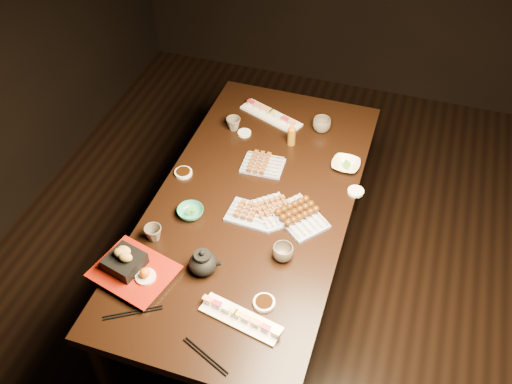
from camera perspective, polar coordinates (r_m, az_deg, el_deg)
ground at (r=3.03m, az=5.29°, el=-16.76°), size 5.00×5.00×0.00m
dining_table at (r=2.94m, az=-0.30°, el=-6.11°), size 1.22×1.94×0.75m
sushi_platter_near at (r=2.25m, az=-1.53°, el=-12.38°), size 0.34×0.16×0.04m
sushi_platter_far at (r=3.13m, az=1.51°, el=7.83°), size 0.37×0.23×0.04m
yakitori_plate_center at (r=2.58m, az=-0.52°, el=-1.97°), size 0.22×0.16×0.05m
yakitori_plate_right at (r=2.59m, az=1.78°, el=-1.75°), size 0.25×0.25×0.05m
yakitori_plate_left at (r=2.82m, az=0.69°, el=2.93°), size 0.21×0.16×0.05m
tsukune_plate at (r=2.57m, az=4.39°, el=-2.27°), size 0.30×0.29×0.06m
edamame_bowl_green at (r=2.61m, az=-6.57°, el=-2.00°), size 0.15×0.15×0.04m
edamame_bowl_cream at (r=2.85m, az=8.95°, el=2.68°), size 0.14×0.14×0.03m
tempura_tray at (r=2.39m, az=-12.24°, el=-7.22°), size 0.37×0.33×0.12m
teacup_near_left at (r=2.52m, az=-10.22°, el=-4.09°), size 0.08×0.08×0.07m
teacup_mid_right at (r=2.42m, az=2.71°, el=-6.07°), size 0.09×0.09×0.07m
teacup_far_left at (r=3.04m, az=-2.27°, el=6.83°), size 0.10×0.10×0.07m
teacup_far_right at (r=3.05m, az=6.59°, el=6.68°), size 0.13×0.13×0.08m
teapot at (r=2.36m, az=-5.34°, el=-6.89°), size 0.16×0.16×0.12m
condiment_bottle at (r=2.93m, az=3.58°, el=5.81°), size 0.05×0.05×0.13m
sauce_dish_west at (r=2.81m, az=-7.27°, el=1.92°), size 0.10×0.10×0.02m
sauce_dish_east at (r=2.74m, az=9.94°, el=0.06°), size 0.09×0.09×0.01m
sauce_dish_se at (r=2.30m, az=0.82°, el=-11.01°), size 0.09×0.09×0.02m
sauce_dish_nw at (r=3.02m, az=-1.17°, el=5.92°), size 0.09×0.09×0.01m
chopsticks_near at (r=2.33m, az=-12.18°, el=-11.70°), size 0.21×0.14×0.01m
chopsticks_se at (r=2.19m, az=-5.06°, el=-16.02°), size 0.21×0.11×0.01m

